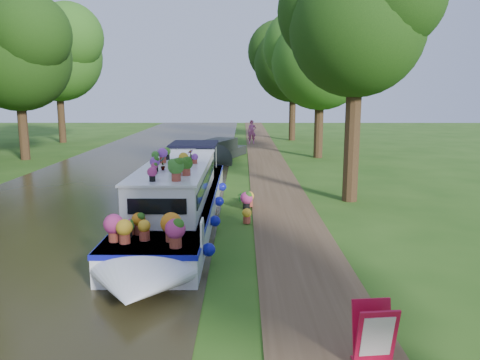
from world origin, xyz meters
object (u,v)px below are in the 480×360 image
at_px(second_boat, 218,151).
at_px(sandwich_board, 374,338).
at_px(plant_boat, 178,196).
at_px(pedestrian_pink, 252,132).

height_order(second_boat, sandwich_board, second_boat).
bearing_deg(sandwich_board, plant_boat, 110.41).
xyz_separation_m(sandwich_board, pedestrian_pink, (-1.21, 30.99, 0.50)).
height_order(plant_boat, sandwich_board, plant_boat).
distance_m(plant_boat, pedestrian_pink, 23.32).
xyz_separation_m(plant_boat, second_boat, (0.50, 14.16, -0.36)).
bearing_deg(second_boat, sandwich_board, -61.16).
height_order(plant_boat, pedestrian_pink, plant_boat).
xyz_separation_m(second_boat, sandwich_board, (3.46, -22.00, -0.03)).
relative_size(sandwich_board, pedestrian_pink, 0.51).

